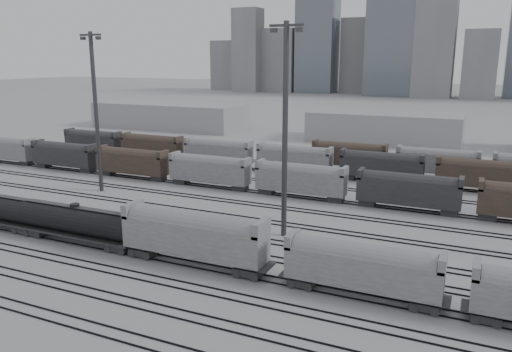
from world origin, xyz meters
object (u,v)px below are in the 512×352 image
at_px(hopper_car_a, 194,233).
at_px(light_mast_c, 285,127).
at_px(tank_car_b, 76,221).
at_px(hopper_car_b, 362,265).

height_order(hopper_car_a, light_mast_c, light_mast_c).
xyz_separation_m(tank_car_b, hopper_car_a, (16.84, -0.00, 0.96)).
bearing_deg(tank_car_b, hopper_car_a, -0.00).
relative_size(hopper_car_a, light_mast_c, 0.64).
height_order(tank_car_b, hopper_car_b, hopper_car_b).
height_order(tank_car_b, hopper_car_a, hopper_car_a).
distance_m(tank_car_b, light_mast_c, 28.17).
height_order(hopper_car_a, hopper_car_b, hopper_car_a).
bearing_deg(hopper_car_b, tank_car_b, 180.00).
bearing_deg(hopper_car_b, hopper_car_a, -180.00).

